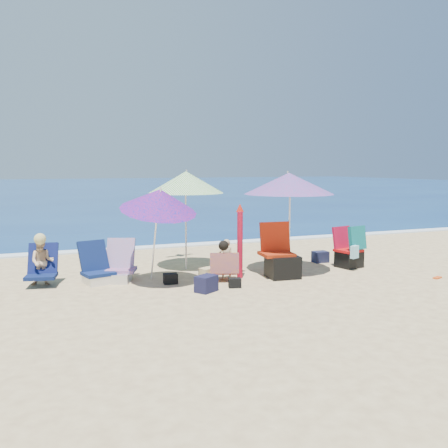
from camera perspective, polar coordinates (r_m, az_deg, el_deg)
name	(u,v)px	position (r m, az deg, el deg)	size (l,w,h in m)	color
ground	(258,286)	(9.46, 3.95, -7.22)	(120.00, 120.00, 0.00)	#D8BC84
sea	(71,189)	(53.48, -17.36, 3.93)	(120.00, 80.00, 0.12)	navy
foam	(181,245)	(14.14, -5.00, -2.48)	(120.00, 0.50, 0.04)	white
umbrella_turquoise	(289,184)	(10.43, 7.54, 4.68)	(2.49, 2.49, 2.18)	silver
umbrella_striped	(186,182)	(10.82, -4.43, 4.85)	(1.89, 1.89, 2.20)	silver
umbrella_blue	(159,200)	(9.35, -7.53, 2.78)	(1.71, 1.75, 2.01)	white
furled_umbrella	(240,238)	(10.02, 1.86, -1.59)	(0.27, 0.40, 1.51)	#A10B21
chair_navy	(98,272)	(9.99, -14.39, -5.41)	(0.75, 0.83, 0.80)	#0E1E4F
chair_rainbow	(118,270)	(10.09, -12.25, -5.22)	(0.87, 0.93, 0.81)	#EA5262
camp_chair_left	(281,261)	(10.20, 6.62, -4.29)	(0.77, 0.74, 1.12)	#9E250B
camp_chair_right	(350,252)	(11.43, 14.38, -3.20)	(0.63, 0.79, 0.96)	red
person_center	(225,261)	(9.82, 0.15, -4.27)	(0.68, 0.67, 0.83)	tan
person_left	(42,261)	(10.06, -20.36, -4.10)	(0.68, 0.77, 1.01)	tan
bag_navy_a	(206,284)	(9.01, -2.07, -6.93)	(0.47, 0.44, 0.30)	#171733
bag_black_a	(170,279)	(9.68, -6.23, -6.32)	(0.29, 0.23, 0.20)	black
bag_tan	(208,275)	(9.81, -1.86, -5.89)	(0.38, 0.33, 0.27)	tan
bag_navy_b	(320,257)	(11.94, 11.11, -3.75)	(0.36, 0.27, 0.26)	#181C35
bag_black_b	(235,283)	(9.33, 1.26, -6.84)	(0.27, 0.22, 0.18)	black
orange_item	(437,278)	(10.97, 23.52, -5.74)	(0.24, 0.17, 0.03)	#DC4C17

